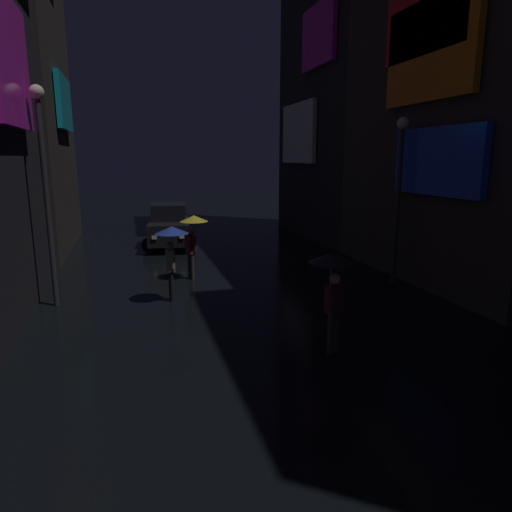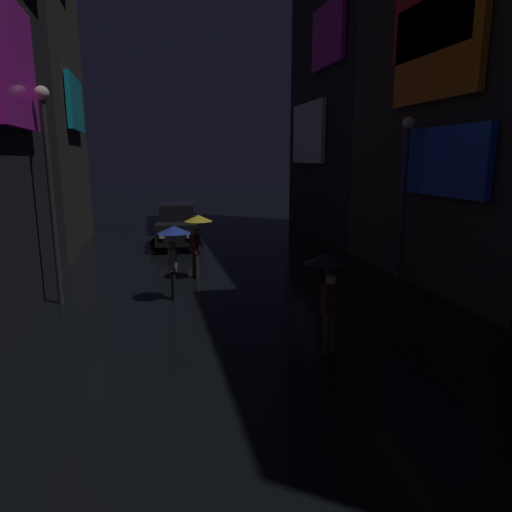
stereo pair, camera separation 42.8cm
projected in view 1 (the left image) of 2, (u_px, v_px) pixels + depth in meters
name	position (u px, v px, depth m)	size (l,w,h in m)	color
building_left_far	(2.00, 45.00, 18.16)	(4.25, 8.51, 16.59)	#2D2826
building_right_mid	(471.00, 57.00, 14.07)	(4.25, 8.97, 13.87)	#33302D
building_right_far	(348.00, 20.00, 21.51)	(4.25, 8.21, 20.56)	#232328
pedestrian_midstreet_left_blue	(171.00, 243.00, 12.33)	(0.90, 0.90, 2.12)	black
pedestrian_foreground_left_yellow	(193.00, 229.00, 14.64)	(0.90, 0.90, 2.12)	#38332D
pedestrian_foreground_right_black	(332.00, 275.00, 8.93)	(0.90, 0.90, 2.12)	#38332D
car_distant	(169.00, 226.00, 20.40)	(2.57, 4.29, 1.92)	black
streetlamp_right_far	(399.00, 181.00, 13.87)	(0.36, 0.36, 5.10)	#2D2D33
streetlamp_left_far	(44.00, 173.00, 11.58)	(0.36, 0.36, 5.67)	#2D2D33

